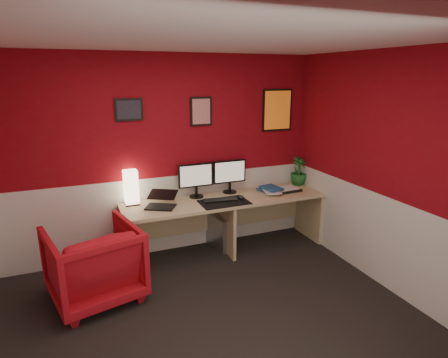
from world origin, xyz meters
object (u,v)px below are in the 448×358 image
laptop (160,199)px  monitor_right (230,171)px  zen_tray (286,190)px  potted_plant (299,171)px  shoji_lamp (131,188)px  armchair (94,263)px  desk (226,225)px  monitor_left (196,175)px  pc_tower (220,231)px

laptop → monitor_right: bearing=43.2°
zen_tray → potted_plant: (0.31, 0.20, 0.18)m
shoji_lamp → laptop: bearing=-41.0°
potted_plant → armchair: bearing=-166.7°
monitor_right → armchair: (-1.79, -0.69, -0.63)m
desk → armchair: bearing=-163.9°
monitor_right → potted_plant: monitor_right is taller
monitor_right → zen_tray: bearing=-16.5°
desk → potted_plant: bearing=9.4°
shoji_lamp → laptop: shoji_lamp is taller
monitor_left → pc_tower: (0.31, -0.05, -0.80)m
laptop → zen_tray: bearing=30.2°
monitor_left → armchair: size_ratio=0.67×
pc_tower → desk: bearing=-92.5°
potted_plant → zen_tray: bearing=-147.2°
shoji_lamp → pc_tower: 1.32m
desk → shoji_lamp: bearing=168.6°
laptop → potted_plant: size_ratio=0.83×
pc_tower → zen_tray: bearing=-19.5°
desk → monitor_right: bearing=56.3°
armchair → monitor_right: bearing=-172.9°
laptop → zen_tray: size_ratio=0.94×
laptop → armchair: size_ratio=0.38×
monitor_left → armchair: monitor_left is taller
armchair → potted_plant: bearing=179.3°
desk → armchair: armchair is taller
potted_plant → pc_tower: (-1.22, -0.06, -0.70)m
desk → laptop: size_ratio=7.88×
shoji_lamp → potted_plant: size_ratio=1.01×
potted_plant → pc_tower: potted_plant is taller
potted_plant → monitor_right: bearing=179.0°
monitor_left → pc_tower: monitor_left is taller
shoji_lamp → monitor_right: (1.28, -0.01, 0.09)m
zen_tray → armchair: size_ratio=0.40×
shoji_lamp → monitor_left: 0.81m
laptop → monitor_right: 1.03m
shoji_lamp → armchair: bearing=-126.0°
laptop → monitor_right: size_ratio=0.57×
desk → monitor_right: monitor_right is taller
laptop → monitor_left: (0.52, 0.22, 0.18)m
shoji_lamp → monitor_right: bearing=-0.6°
laptop → armchair: laptop is taller
desk → monitor_left: (-0.33, 0.20, 0.66)m
desk → zen_tray: 0.96m
shoji_lamp → zen_tray: size_ratio=1.14×
shoji_lamp → zen_tray: bearing=-6.6°
monitor_right → zen_tray: 0.82m
monitor_left → shoji_lamp: bearing=177.7°
monitor_right → pc_tower: (-0.16, -0.07, -0.80)m
potted_plant → laptop: bearing=-173.8°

